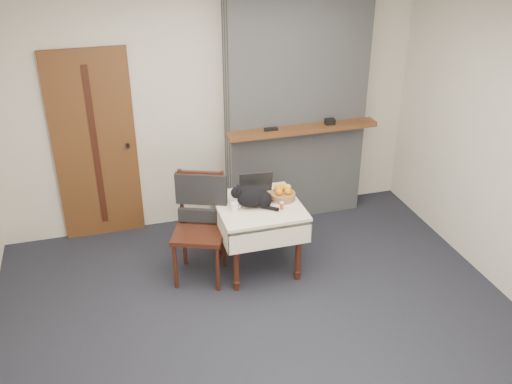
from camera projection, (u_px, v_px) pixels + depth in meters
ground at (265, 327)px, 4.84m from camera, size 4.50×4.50×0.00m
room_shell at (249, 112)px, 4.42m from camera, size 4.52×4.01×2.61m
door at (95, 147)px, 5.77m from camera, size 0.82×0.10×2.00m
chimney at (296, 104)px, 6.04m from camera, size 1.62×0.48×2.60m
side_table at (258, 215)px, 5.37m from camera, size 0.78×0.78×0.70m
laptop at (257, 193)px, 5.40m from camera, size 0.35×0.30×0.24m
cat at (254, 198)px, 5.23m from camera, size 0.42×0.30×0.22m
cream_jar at (234, 207)px, 5.19m from camera, size 0.07×0.07×0.08m
pill_bottle at (282, 206)px, 5.21m from camera, size 0.04×0.04×0.08m
fruit_basket at (283, 194)px, 5.39m from camera, size 0.24×0.24×0.13m
desk_clutter at (271, 199)px, 5.39m from camera, size 0.11×0.13×0.01m
chair at (200, 211)px, 5.28m from camera, size 0.60×0.60×1.04m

